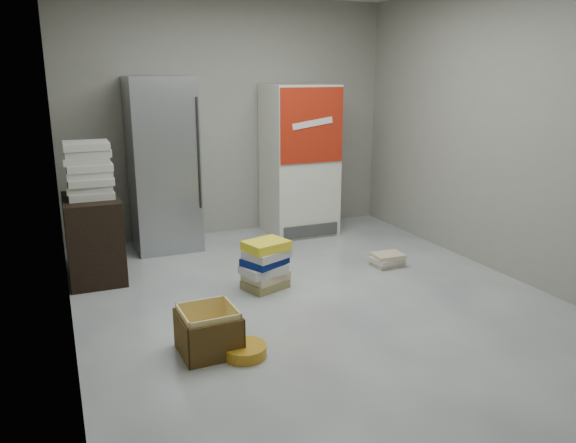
% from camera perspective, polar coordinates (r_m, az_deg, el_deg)
% --- Properties ---
extents(ground, '(5.00, 5.00, 0.00)m').
position_cam_1_polar(ground, '(4.95, 3.16, -8.17)').
color(ground, silver).
rests_on(ground, ground).
extents(room_shell, '(4.04, 5.04, 2.82)m').
position_cam_1_polar(room_shell, '(4.55, 3.49, 13.13)').
color(room_shell, gray).
rests_on(room_shell, ground).
extents(steel_fridge, '(0.70, 0.72, 1.90)m').
position_cam_1_polar(steel_fridge, '(6.39, -12.59, 5.66)').
color(steel_fridge, '#ADB0B6').
rests_on(steel_fridge, ground).
extents(coke_cooler, '(0.80, 0.73, 1.80)m').
position_cam_1_polar(coke_cooler, '(6.87, 1.15, 6.26)').
color(coke_cooler, silver).
rests_on(coke_cooler, ground).
extents(wood_shelf, '(0.50, 0.80, 0.80)m').
position_cam_1_polar(wood_shelf, '(5.70, -19.13, -1.58)').
color(wood_shelf, black).
rests_on(wood_shelf, ground).
extents(supply_box_stack, '(0.43, 0.43, 0.52)m').
position_cam_1_polar(supply_box_stack, '(5.56, -19.58, 4.97)').
color(supply_box_stack, beige).
rests_on(supply_box_stack, wood_shelf).
extents(phonebook_stack_main, '(0.48, 0.44, 0.46)m').
position_cam_1_polar(phonebook_stack_main, '(5.16, -2.32, -4.41)').
color(phonebook_stack_main, olive).
rests_on(phonebook_stack_main, ground).
extents(phonebook_stack_side, '(0.33, 0.28, 0.14)m').
position_cam_1_polar(phonebook_stack_side, '(5.89, 10.04, -3.84)').
color(phonebook_stack_side, beige).
rests_on(phonebook_stack_side, ground).
extents(cardboard_box, '(0.42, 0.42, 0.33)m').
position_cam_1_polar(cardboard_box, '(4.11, -8.05, -11.26)').
color(cardboard_box, yellow).
rests_on(cardboard_box, ground).
extents(bucket_lid, '(0.35, 0.35, 0.08)m').
position_cam_1_polar(bucket_lid, '(4.06, -4.39, -12.96)').
color(bucket_lid, orange).
rests_on(bucket_lid, ground).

